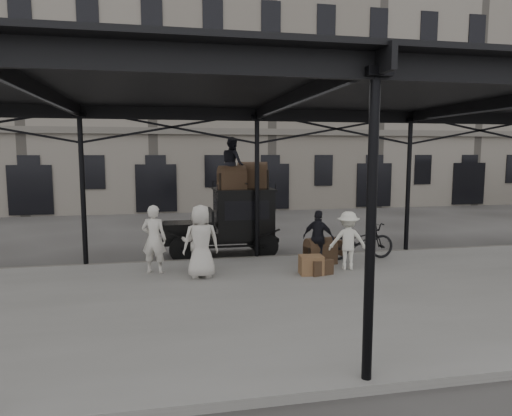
{
  "coord_description": "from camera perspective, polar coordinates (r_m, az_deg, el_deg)",
  "views": [
    {
      "loc": [
        -2.72,
        -11.48,
        3.31
      ],
      "look_at": [
        -0.11,
        1.6,
        1.7
      ],
      "focal_mm": 32.0,
      "sensor_mm": 36.0,
      "label": 1
    }
  ],
  "objects": [
    {
      "name": "platform",
      "position": [
        10.38,
        4.59,
        -11.31
      ],
      "size": [
        28.0,
        8.0,
        0.15
      ],
      "primitive_type": "cube",
      "color": "slate",
      "rests_on": "ground"
    },
    {
      "name": "suitcase_upright",
      "position": [
        14.59,
        10.29,
        -4.83
      ],
      "size": [
        0.33,
        0.62,
        0.45
      ],
      "primitive_type": "cube",
      "rotation": [
        0.0,
        0.0,
        0.32
      ],
      "color": "#402C1E",
      "rests_on": "platform"
    },
    {
      "name": "porter_centre",
      "position": [
        11.68,
        -6.88,
        -4.15
      ],
      "size": [
        0.95,
        0.66,
        1.87
      ],
      "primitive_type": "imported",
      "rotation": [
        0.0,
        0.0,
        3.21
      ],
      "color": "beige",
      "rests_on": "platform"
    },
    {
      "name": "building_frontage",
      "position": [
        29.83,
        -6.16,
        13.96
      ],
      "size": [
        64.0,
        8.0,
        14.0
      ],
      "primitive_type": "cube",
      "color": "slate",
      "rests_on": "ground"
    },
    {
      "name": "porter_left",
      "position": [
        12.33,
        -12.64,
        -3.81
      ],
      "size": [
        0.77,
        0.62,
        1.82
      ],
      "primitive_type": "imported",
      "rotation": [
        0.0,
        0.0,
        2.82
      ],
      "color": "beige",
      "rests_on": "platform"
    },
    {
      "name": "steamer_trunk_roof_near",
      "position": [
        14.38,
        -3.03,
        3.6
      ],
      "size": [
        0.92,
        0.65,
        0.62
      ],
      "primitive_type": null,
      "rotation": [
        0.0,
        0.0,
        0.17
      ],
      "color": "#402C1E",
      "rests_on": "taxi"
    },
    {
      "name": "ground",
      "position": [
        12.25,
        2.0,
        -8.8
      ],
      "size": [
        120.0,
        120.0,
        0.0
      ],
      "primitive_type": "plane",
      "color": "#383533",
      "rests_on": "ground"
    },
    {
      "name": "porter_official",
      "position": [
        12.98,
        7.82,
        -3.73
      ],
      "size": [
        0.95,
        0.88,
        1.57
      ],
      "primitive_type": "imported",
      "rotation": [
        0.0,
        0.0,
        2.45
      ],
      "color": "black",
      "rests_on": "platform"
    },
    {
      "name": "taxi",
      "position": [
        14.77,
        -2.83,
        -1.32
      ],
      "size": [
        3.65,
        1.55,
        2.18
      ],
      "color": "black",
      "rests_on": "ground"
    },
    {
      "name": "porter_midleft",
      "position": [
        12.39,
        -7.52,
        -4.15
      ],
      "size": [
        0.82,
        0.65,
        1.61
      ],
      "primitive_type": "imported",
      "rotation": [
        0.0,
        0.0,
        3.08
      ],
      "color": "beige",
      "rests_on": "platform"
    },
    {
      "name": "bicycle",
      "position": [
        14.0,
        12.86,
        -4.02
      ],
      "size": [
        2.12,
        0.76,
        1.11
      ],
      "primitive_type": "imported",
      "rotation": [
        0.0,
        0.0,
        1.58
      ],
      "color": "black",
      "rests_on": "platform"
    },
    {
      "name": "steamer_trunk_roof_far",
      "position": [
        14.95,
        -0.43,
        3.9
      ],
      "size": [
        1.08,
        0.83,
        0.7
      ],
      "primitive_type": null,
      "rotation": [
        0.0,
        0.0,
        -0.28
      ],
      "color": "#402C1E",
      "rests_on": "taxi"
    },
    {
      "name": "canopy",
      "position": [
        10.21,
        4.4,
        14.11
      ],
      "size": [
        22.5,
        9.0,
        4.74
      ],
      "color": "black",
      "rests_on": "ground"
    },
    {
      "name": "wicker_hamper",
      "position": [
        12.1,
        6.91,
        -7.08
      ],
      "size": [
        0.63,
        0.5,
        0.5
      ],
      "primitive_type": "cube",
      "rotation": [
        0.0,
        0.0,
        -0.08
      ],
      "color": "brown",
      "rests_on": "platform"
    },
    {
      "name": "porter_right",
      "position": [
        12.68,
        11.43,
        -4.0
      ],
      "size": [
        1.16,
        0.87,
        1.59
      ],
      "primitive_type": "imported",
      "rotation": [
        0.0,
        0.0,
        2.85
      ],
      "color": "silver",
      "rests_on": "platform"
    },
    {
      "name": "porter_roof",
      "position": [
        14.52,
        -2.94,
        5.65
      ],
      "size": [
        0.79,
        0.92,
        1.64
      ],
      "primitive_type": "imported",
      "rotation": [
        0.0,
        0.0,
        1.82
      ],
      "color": "black",
      "rests_on": "taxi"
    },
    {
      "name": "suitcase_flat",
      "position": [
        12.06,
        8.33,
        -7.4
      ],
      "size": [
        0.62,
        0.3,
        0.4
      ],
      "primitive_type": "cube",
      "rotation": [
        0.0,
        0.0,
        0.26
      ],
      "color": "#402C1E",
      "rests_on": "platform"
    },
    {
      "name": "steamer_trunk_platform",
      "position": [
        13.28,
        8.04,
        -5.56
      ],
      "size": [
        0.93,
        0.65,
        0.63
      ],
      "primitive_type": null,
      "rotation": [
        0.0,
        0.0,
        0.16
      ],
      "color": "#402C1E",
      "rests_on": "platform"
    }
  ]
}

